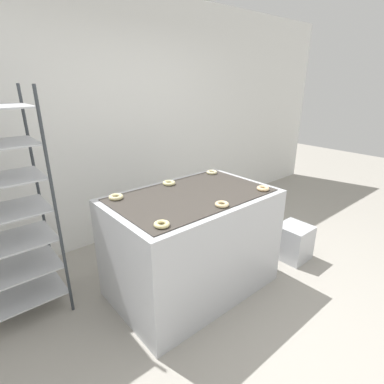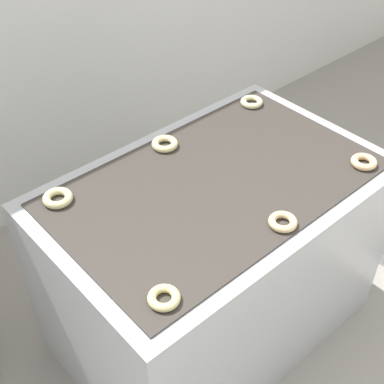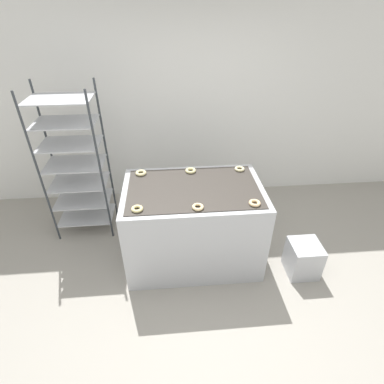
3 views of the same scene
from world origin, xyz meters
name	(u,v)px [view 3 (image 3 of 3)]	position (x,y,z in m)	size (l,w,h in m)	color
ground_plane	(199,307)	(0.00, 0.00, 0.00)	(14.00, 14.00, 0.00)	#9E998E
wall_back	(184,102)	(0.00, 2.12, 1.40)	(8.00, 0.05, 2.80)	white
fryer_machine	(193,224)	(0.00, 0.71, 0.47)	(1.44, 0.93, 0.95)	#B7BABF
baking_rack_cart	(75,164)	(-1.32, 1.36, 0.94)	(0.69, 0.47, 1.84)	#33383D
glaze_bin	(303,258)	(1.17, 0.36, 0.20)	(0.32, 0.33, 0.39)	#B7BABF
donut_near_left	(137,209)	(-0.54, 0.39, 0.96)	(0.11, 0.11, 0.03)	beige
donut_near_center	(198,207)	(0.01, 0.37, 0.96)	(0.11, 0.11, 0.03)	beige
donut_near_right	(255,203)	(0.55, 0.38, 0.96)	(0.11, 0.11, 0.03)	#EDC58D
donut_far_left	(141,173)	(-0.54, 1.04, 0.96)	(0.12, 0.12, 0.03)	beige
donut_far_center	(191,171)	(0.00, 1.04, 0.96)	(0.12, 0.12, 0.03)	beige
donut_far_right	(240,169)	(0.55, 1.04, 0.96)	(0.11, 0.11, 0.03)	beige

